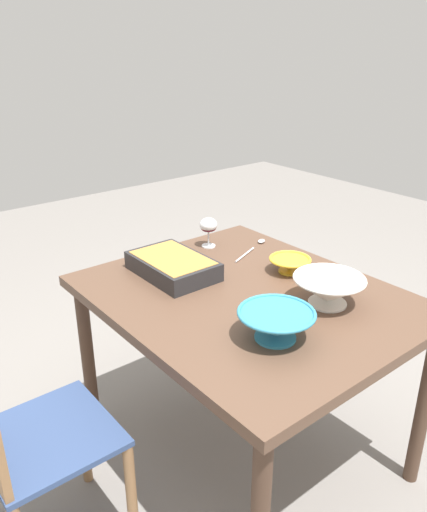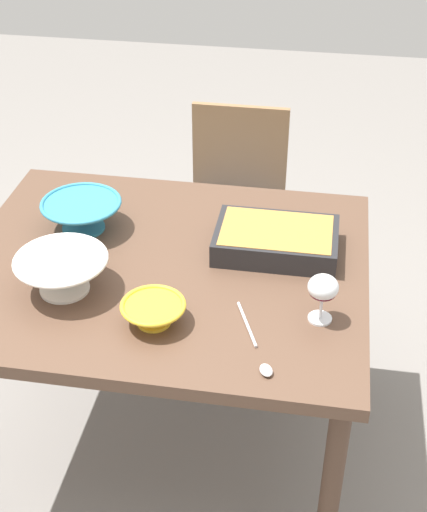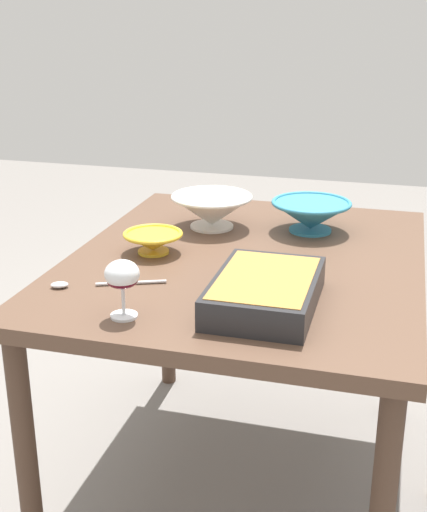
% 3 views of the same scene
% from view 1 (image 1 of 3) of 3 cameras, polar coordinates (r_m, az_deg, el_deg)
% --- Properties ---
extents(ground_plane, '(8.00, 8.00, 0.00)m').
position_cam_1_polar(ground_plane, '(2.32, 3.33, -20.94)').
color(ground_plane, gray).
extents(dining_table, '(1.16, 0.96, 0.75)m').
position_cam_1_polar(dining_table, '(1.92, 3.79, -6.34)').
color(dining_table, brown).
rests_on(dining_table, ground_plane).
extents(chair, '(0.40, 0.40, 0.84)m').
position_cam_1_polar(chair, '(1.77, -20.27, -18.94)').
color(chair, '#334772').
rests_on(chair, ground_plane).
extents(wine_glass, '(0.08, 0.08, 0.14)m').
position_cam_1_polar(wine_glass, '(2.26, -0.57, 3.31)').
color(wine_glass, white).
rests_on(wine_glass, dining_table).
extents(casserole_dish, '(0.35, 0.23, 0.07)m').
position_cam_1_polar(casserole_dish, '(2.02, -4.58, -0.99)').
color(casserole_dish, '#262628').
rests_on(casserole_dish, dining_table).
extents(mixing_bowl, '(0.17, 0.17, 0.06)m').
position_cam_1_polar(mixing_bowl, '(2.05, 8.54, -0.86)').
color(mixing_bowl, yellow).
rests_on(mixing_bowl, dining_table).
extents(small_bowl, '(0.24, 0.24, 0.10)m').
position_cam_1_polar(small_bowl, '(1.59, 7.00, -7.49)').
color(small_bowl, teal).
rests_on(small_bowl, dining_table).
extents(serving_bowl, '(0.25, 0.25, 0.11)m').
position_cam_1_polar(serving_bowl, '(1.82, 12.75, -3.65)').
color(serving_bowl, white).
rests_on(serving_bowl, dining_table).
extents(serving_spoon, '(0.13, 0.27, 0.01)m').
position_cam_1_polar(serving_spoon, '(2.29, 4.71, 1.12)').
color(serving_spoon, silver).
rests_on(serving_spoon, dining_table).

